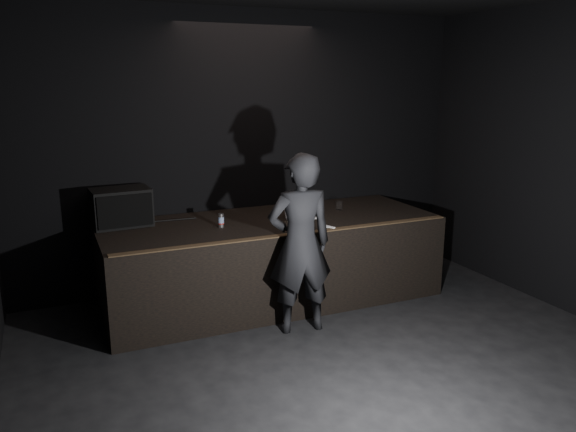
% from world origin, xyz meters
% --- Properties ---
extents(ground, '(7.00, 7.00, 0.00)m').
position_xyz_m(ground, '(0.00, 0.00, 0.00)').
color(ground, black).
rests_on(ground, ground).
extents(room_walls, '(6.10, 7.10, 3.52)m').
position_xyz_m(room_walls, '(0.00, 0.00, 2.02)').
color(room_walls, black).
rests_on(room_walls, ground).
extents(stage_riser, '(4.00, 1.50, 1.00)m').
position_xyz_m(stage_riser, '(0.00, 2.73, 0.50)').
color(stage_riser, black).
rests_on(stage_riser, ground).
extents(riser_lip, '(3.92, 0.10, 0.01)m').
position_xyz_m(riser_lip, '(0.00, 2.02, 1.01)').
color(riser_lip, brown).
rests_on(riser_lip, stage_riser).
extents(stage_monitor, '(0.67, 0.51, 0.43)m').
position_xyz_m(stage_monitor, '(-1.67, 3.17, 1.22)').
color(stage_monitor, black).
rests_on(stage_monitor, stage_riser).
extents(cable, '(0.90, 0.07, 0.02)m').
position_xyz_m(cable, '(-1.26, 3.16, 1.01)').
color(cable, black).
rests_on(cable, stage_riser).
extents(laptop, '(0.40, 0.38, 0.22)m').
position_xyz_m(laptop, '(0.33, 2.66, 1.06)').
color(laptop, silver).
rests_on(laptop, stage_riser).
extents(beer_can, '(0.07, 0.07, 0.16)m').
position_xyz_m(beer_can, '(-0.65, 2.63, 1.08)').
color(beer_can, silver).
rests_on(beer_can, stage_riser).
extents(plastic_cup, '(0.09, 0.09, 0.11)m').
position_xyz_m(plastic_cup, '(1.01, 2.87, 1.06)').
color(plastic_cup, white).
rests_on(plastic_cup, stage_riser).
extents(wii_remote, '(0.08, 0.14, 0.03)m').
position_xyz_m(wii_remote, '(0.46, 2.09, 1.01)').
color(wii_remote, silver).
rests_on(wii_remote, stage_riser).
extents(person, '(0.74, 0.52, 1.92)m').
position_xyz_m(person, '(-0.05, 1.78, 0.96)').
color(person, black).
rests_on(person, ground).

